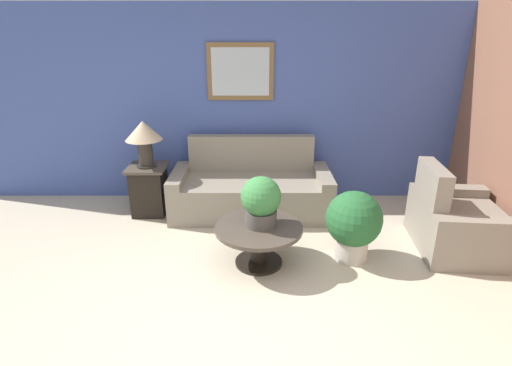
% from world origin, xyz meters
% --- Properties ---
extents(ground_plane, '(20.00, 20.00, 0.00)m').
position_xyz_m(ground_plane, '(0.00, 0.00, 0.00)').
color(ground_plane, '#BCAD93').
extents(wall_back, '(7.94, 0.09, 2.60)m').
position_xyz_m(wall_back, '(0.00, 2.80, 1.31)').
color(wall_back, '#42569E').
rests_on(wall_back, ground_plane).
extents(couch_main, '(2.04, 0.92, 0.95)m').
position_xyz_m(couch_main, '(0.17, 2.26, 0.30)').
color(couch_main, gray).
rests_on(couch_main, ground_plane).
extents(armchair, '(0.94, 1.12, 0.95)m').
position_xyz_m(armchair, '(2.41, 1.28, 0.30)').
color(armchair, gray).
rests_on(armchair, ground_plane).
extents(coffee_table, '(0.88, 0.88, 0.43)m').
position_xyz_m(coffee_table, '(0.26, 0.97, 0.31)').
color(coffee_table, black).
rests_on(coffee_table, ground_plane).
extents(side_table, '(0.48, 0.48, 0.65)m').
position_xyz_m(side_table, '(-1.15, 2.19, 0.33)').
color(side_table, black).
rests_on(side_table, ground_plane).
extents(table_lamp, '(0.45, 0.45, 0.58)m').
position_xyz_m(table_lamp, '(-1.15, 2.19, 1.05)').
color(table_lamp, '#2D2823').
rests_on(table_lamp, side_table).
extents(potted_plant_on_table, '(0.40, 0.40, 0.51)m').
position_xyz_m(potted_plant_on_table, '(0.28, 1.00, 0.69)').
color(potted_plant_on_table, '#4C4742').
rests_on(potted_plant_on_table, coffee_table).
extents(potted_plant_floor, '(0.58, 0.58, 0.75)m').
position_xyz_m(potted_plant_floor, '(1.23, 1.06, 0.42)').
color(potted_plant_floor, beige).
rests_on(potted_plant_floor, ground_plane).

